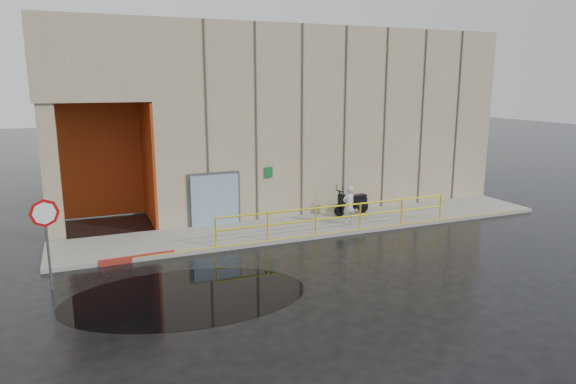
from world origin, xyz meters
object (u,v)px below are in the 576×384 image
object	(u,v)px
scooter	(352,197)
red_curb	(138,258)
stop_sign	(46,224)
person	(349,205)

from	to	relation	value
scooter	red_curb	bearing A→B (deg)	-174.55
stop_sign	red_curb	world-z (taller)	stop_sign
stop_sign	red_curb	distance (m)	3.45
scooter	stop_sign	distance (m)	12.24
person	scooter	distance (m)	1.47
stop_sign	red_curb	xyz separation A→B (m)	(2.51, 1.53, -1.81)
person	scooter	bearing A→B (deg)	-132.95
red_curb	person	bearing A→B (deg)	6.19
stop_sign	red_curb	bearing A→B (deg)	39.54
red_curb	stop_sign	bearing A→B (deg)	-148.57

